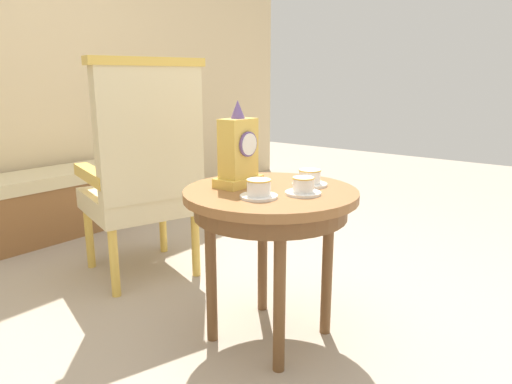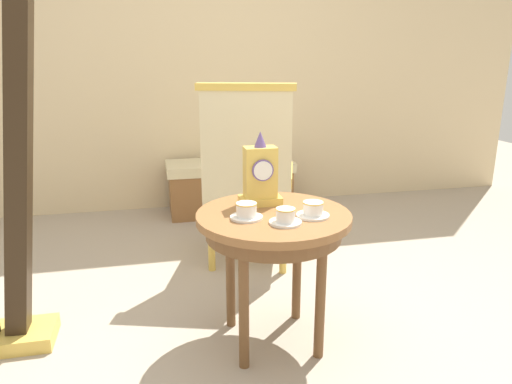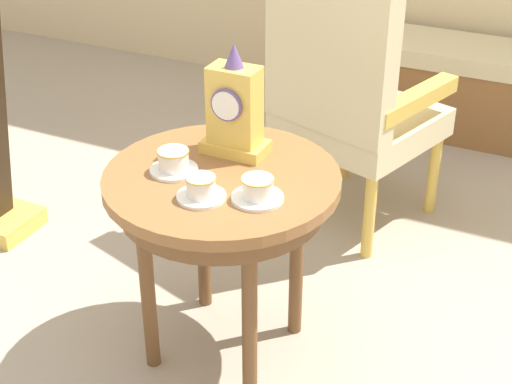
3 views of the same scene
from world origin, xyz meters
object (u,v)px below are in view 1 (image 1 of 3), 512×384
(window_bench, at_px, (54,203))
(side_table, at_px, (270,209))
(teacup_left, at_px, (259,189))
(mantel_clock, at_px, (238,152))
(teacup_right, at_px, (303,187))
(teacup_center, at_px, (310,178))
(armchair, at_px, (144,169))

(window_bench, bearing_deg, side_table, -93.76)
(side_table, bearing_deg, teacup_left, -161.29)
(mantel_clock, bearing_deg, teacup_right, -81.73)
(teacup_center, bearing_deg, teacup_right, -157.06)
(teacup_center, distance_m, armchair, 0.94)
(teacup_left, distance_m, armchair, 0.92)
(side_table, relative_size, teacup_right, 5.07)
(teacup_right, distance_m, armchair, 1.00)
(teacup_right, xyz_separation_m, armchair, (0.05, 1.00, -0.06))
(side_table, relative_size, teacup_center, 4.80)
(teacup_left, height_order, teacup_center, teacup_left)
(teacup_center, xyz_separation_m, mantel_clock, (-0.18, 0.22, 0.11))
(armchair, distance_m, window_bench, 1.13)
(side_table, xyz_separation_m, armchair, (0.07, 0.86, 0.04))
(teacup_right, xyz_separation_m, mantel_clock, (-0.04, 0.28, 0.11))
(mantel_clock, bearing_deg, teacup_left, -119.19)
(teacup_right, height_order, teacup_center, same)
(teacup_left, bearing_deg, side_table, 18.71)
(side_table, height_order, mantel_clock, mantel_clock)
(armchair, bearing_deg, window_bench, 86.79)
(side_table, relative_size, mantel_clock, 2.01)
(teacup_right, bearing_deg, mantel_clock, 98.27)
(teacup_left, bearing_deg, teacup_center, -7.78)
(side_table, relative_size, window_bench, 0.64)
(teacup_left, bearing_deg, armchair, 77.72)
(armchair, bearing_deg, teacup_center, -84.91)
(teacup_center, relative_size, window_bench, 0.13)
(teacup_right, bearing_deg, armchair, 86.90)
(mantel_clock, height_order, armchair, armchair)
(side_table, height_order, armchair, armchair)
(teacup_left, relative_size, teacup_center, 0.98)
(teacup_center, height_order, armchair, armchair)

